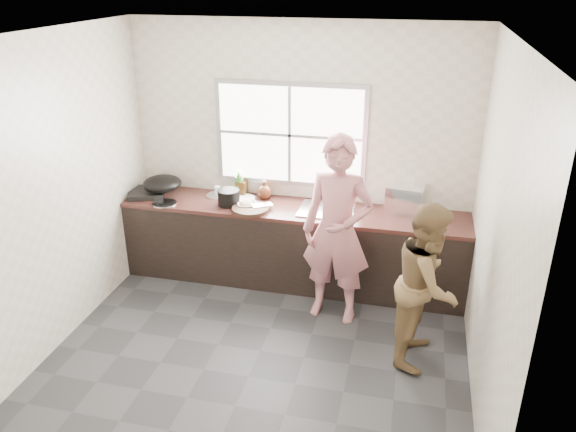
% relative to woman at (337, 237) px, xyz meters
% --- Properties ---
extents(floor, '(3.60, 3.20, 0.01)m').
position_rel_woman_xyz_m(floor, '(-0.55, -0.74, -0.85)').
color(floor, '#2C2C2F').
rests_on(floor, ground).
extents(ceiling, '(3.60, 3.20, 0.01)m').
position_rel_woman_xyz_m(ceiling, '(-0.55, -0.74, 1.86)').
color(ceiling, silver).
rests_on(ceiling, wall_back).
extents(wall_back, '(3.60, 0.01, 2.70)m').
position_rel_woman_xyz_m(wall_back, '(-0.55, 0.87, 0.50)').
color(wall_back, beige).
rests_on(wall_back, ground).
extents(wall_left, '(0.01, 3.20, 2.70)m').
position_rel_woman_xyz_m(wall_left, '(-2.35, -0.74, 0.50)').
color(wall_left, silver).
rests_on(wall_left, ground).
extents(wall_right, '(0.01, 3.20, 2.70)m').
position_rel_woman_xyz_m(wall_right, '(1.26, -0.74, 0.50)').
color(wall_right, silver).
rests_on(wall_right, ground).
extents(wall_front, '(3.60, 0.01, 2.70)m').
position_rel_woman_xyz_m(wall_front, '(-0.55, -2.34, 0.50)').
color(wall_front, beige).
rests_on(wall_front, ground).
extents(cabinet, '(3.60, 0.62, 0.82)m').
position_rel_woman_xyz_m(cabinet, '(-0.55, 0.55, -0.44)').
color(cabinet, black).
rests_on(cabinet, floor).
extents(countertop, '(3.60, 0.64, 0.04)m').
position_rel_woman_xyz_m(countertop, '(-0.55, 0.55, -0.01)').
color(countertop, '#381C17').
rests_on(countertop, cabinet).
extents(sink, '(0.55, 0.45, 0.02)m').
position_rel_woman_xyz_m(sink, '(-0.20, 0.55, 0.02)').
color(sink, silver).
rests_on(sink, countertop).
extents(faucet, '(0.02, 0.02, 0.30)m').
position_rel_woman_xyz_m(faucet, '(-0.20, 0.75, 0.16)').
color(faucet, silver).
rests_on(faucet, countertop).
extents(window_frame, '(1.60, 0.05, 1.10)m').
position_rel_woman_xyz_m(window_frame, '(-0.65, 0.85, 0.70)').
color(window_frame, '#9EA0A5').
rests_on(window_frame, wall_back).
extents(window_glazing, '(1.50, 0.01, 1.00)m').
position_rel_woman_xyz_m(window_glazing, '(-0.65, 0.83, 0.70)').
color(window_glazing, white).
rests_on(window_glazing, window_frame).
extents(woman, '(0.66, 0.48, 1.69)m').
position_rel_woman_xyz_m(woman, '(0.00, 0.00, 0.00)').
color(woman, '#C8787E').
rests_on(woman, floor).
extents(person_side, '(0.66, 0.78, 1.44)m').
position_rel_woman_xyz_m(person_side, '(0.84, -0.45, -0.13)').
color(person_side, brown).
rests_on(person_side, floor).
extents(cutting_board, '(0.50, 0.50, 0.04)m').
position_rel_woman_xyz_m(cutting_board, '(-0.95, 0.37, 0.03)').
color(cutting_board, black).
rests_on(cutting_board, countertop).
extents(cleaver, '(0.23, 0.20, 0.01)m').
position_rel_woman_xyz_m(cleaver, '(-0.85, 0.45, 0.06)').
color(cleaver, silver).
rests_on(cleaver, cutting_board).
extents(bowl_mince, '(0.26, 0.26, 0.05)m').
position_rel_woman_xyz_m(bowl_mince, '(-1.01, 0.45, 0.04)').
color(bowl_mince, white).
rests_on(bowl_mince, countertop).
extents(bowl_crabs, '(0.22, 0.22, 0.06)m').
position_rel_woman_xyz_m(bowl_crabs, '(0.00, 0.34, 0.04)').
color(bowl_crabs, white).
rests_on(bowl_crabs, countertop).
extents(bowl_held, '(0.20, 0.20, 0.05)m').
position_rel_woman_xyz_m(bowl_held, '(-0.09, 0.34, 0.04)').
color(bowl_held, silver).
rests_on(bowl_held, countertop).
extents(black_pot, '(0.30, 0.30, 0.16)m').
position_rel_woman_xyz_m(black_pot, '(-1.22, 0.47, 0.10)').
color(black_pot, black).
rests_on(black_pot, countertop).
extents(plate_food, '(0.29, 0.29, 0.02)m').
position_rel_woman_xyz_m(plate_food, '(-1.11, 0.66, 0.02)').
color(plate_food, white).
rests_on(plate_food, countertop).
extents(bottle_green, '(0.12, 0.12, 0.29)m').
position_rel_woman_xyz_m(bottle_green, '(-1.20, 0.78, 0.16)').
color(bottle_green, '#337727').
rests_on(bottle_green, countertop).
extents(bottle_brown_tall, '(0.10, 0.11, 0.21)m').
position_rel_woman_xyz_m(bottle_brown_tall, '(-1.17, 0.78, 0.12)').
color(bottle_brown_tall, '#472C11').
rests_on(bottle_brown_tall, countertop).
extents(bottle_brown_short, '(0.17, 0.17, 0.19)m').
position_rel_woman_xyz_m(bottle_brown_short, '(-0.90, 0.74, 0.11)').
color(bottle_brown_short, '#492312').
rests_on(bottle_brown_short, countertop).
extents(glass_jar, '(0.08, 0.08, 0.09)m').
position_rel_woman_xyz_m(glass_jar, '(-1.43, 0.72, 0.06)').
color(glass_jar, silver).
rests_on(glass_jar, countertop).
extents(burner, '(0.49, 0.49, 0.06)m').
position_rel_woman_xyz_m(burner, '(-2.19, 0.53, 0.04)').
color(burner, black).
rests_on(burner, countertop).
extents(wok, '(0.49, 0.49, 0.16)m').
position_rel_woman_xyz_m(wok, '(-2.00, 0.56, 0.15)').
color(wok, black).
rests_on(wok, burner).
extents(dish_rack, '(0.40, 0.31, 0.27)m').
position_rel_woman_xyz_m(dish_rack, '(0.58, 0.74, 0.15)').
color(dish_rack, white).
rests_on(dish_rack, countertop).
extents(pot_lid_left, '(0.26, 0.26, 0.01)m').
position_rel_woman_xyz_m(pot_lid_left, '(-1.89, 0.34, 0.02)').
color(pot_lid_left, silver).
rests_on(pot_lid_left, countertop).
extents(pot_lid_right, '(0.29, 0.29, 0.01)m').
position_rel_woman_xyz_m(pot_lid_right, '(-1.42, 0.69, 0.02)').
color(pot_lid_right, silver).
rests_on(pot_lid_right, countertop).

